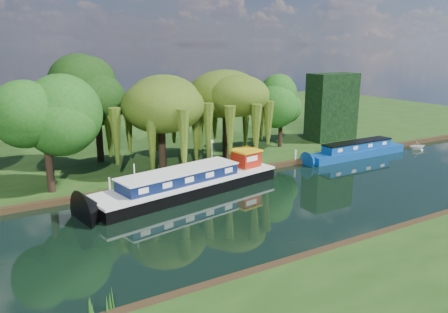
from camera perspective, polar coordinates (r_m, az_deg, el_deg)
ground at (r=33.40m, az=6.36°, el=-6.26°), size 120.00×120.00×0.00m
far_bank at (r=62.99m, az=-12.30°, el=3.53°), size 120.00×52.00×0.45m
dutch_barge at (r=35.63m, az=-4.42°, el=-3.42°), size 16.78×6.63×3.46m
narrowboat at (r=49.14m, az=16.96°, el=0.73°), size 12.64×2.15×1.84m
red_dinghy at (r=35.35m, az=-12.85°, el=-5.37°), size 3.55×2.94×0.64m
white_cruiser at (r=55.16m, az=23.88°, el=0.86°), size 2.46×2.28×1.07m
willow_left at (r=40.44m, az=-8.28°, el=6.58°), size 6.76×6.76×8.11m
willow_right at (r=42.86m, az=0.26°, el=7.13°), size 6.60×6.60×8.04m
tree_far_left at (r=35.94m, az=-22.41°, el=4.87°), size 5.45×5.45×8.78m
tree_far_mid at (r=44.06m, az=-16.35°, el=7.70°), size 5.85×5.85×9.57m
tree_far_right at (r=49.52m, az=7.48°, el=6.79°), size 4.29×4.29×7.01m
conifer_hedge at (r=54.79m, az=13.90°, el=6.33°), size 6.00×3.00×8.00m
lamppost at (r=41.47m, az=-1.60°, el=1.41°), size 0.36×0.36×2.56m
mooring_posts at (r=39.58m, az=-1.40°, el=-1.42°), size 19.16×0.16×1.00m
reeds_near at (r=32.97m, az=24.22°, el=-6.76°), size 33.70×1.50×1.10m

